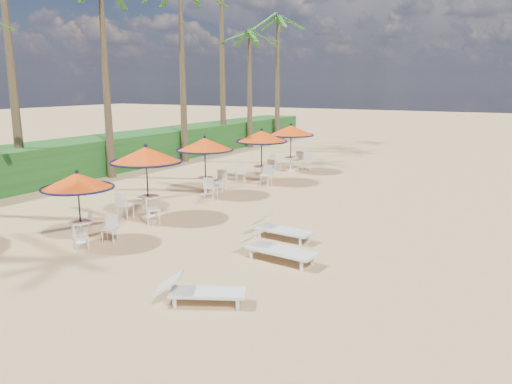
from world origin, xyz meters
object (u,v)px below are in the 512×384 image
(station_2, at_px, (206,150))
(lounger_near, at_px, (198,290))
(station_0, at_px, (80,190))
(lounger_mid, at_px, (274,247))
(station_4, at_px, (291,136))
(lounger_far, at_px, (278,228))
(station_3, at_px, (261,143))
(station_1, at_px, (145,162))

(station_2, height_order, lounger_near, station_2)
(station_0, relative_size, lounger_mid, 0.97)
(station_0, relative_size, station_4, 0.85)
(station_2, xyz_separation_m, station_4, (0.58, 7.05, -0.04))
(station_4, relative_size, lounger_near, 1.32)
(lounger_near, height_order, lounger_mid, lounger_mid)
(lounger_far, bearing_deg, station_3, 126.82)
(station_1, xyz_separation_m, station_2, (-0.32, 4.08, -0.07))
(station_3, distance_m, lounger_near, 13.69)
(lounger_near, bearing_deg, station_4, 82.49)
(station_4, distance_m, lounger_mid, 14.05)
(station_1, relative_size, lounger_mid, 1.15)
(lounger_far, bearing_deg, station_0, -142.08)
(station_2, distance_m, lounger_near, 10.87)
(lounger_mid, height_order, lounger_far, lounger_mid)
(station_3, xyz_separation_m, station_4, (-0.06, 3.47, 0.00))
(station_4, bearing_deg, station_3, -88.98)
(lounger_near, relative_size, lounger_far, 0.95)
(station_1, xyz_separation_m, lounger_mid, (5.82, -1.68, -1.61))
(lounger_mid, bearing_deg, station_4, 119.38)
(station_0, bearing_deg, station_1, 94.19)
(station_1, distance_m, lounger_far, 5.31)
(lounger_far, bearing_deg, station_4, 118.31)
(station_4, distance_m, lounger_near, 16.95)
(station_2, xyz_separation_m, lounger_mid, (6.14, -5.76, -1.54))
(station_2, distance_m, station_4, 7.08)
(station_1, bearing_deg, lounger_mid, -16.06)
(station_1, xyz_separation_m, station_3, (0.32, 7.66, -0.11))
(station_0, xyz_separation_m, station_2, (-0.54, 7.14, 0.32))
(lounger_near, bearing_deg, lounger_far, 70.85)
(lounger_near, bearing_deg, station_1, 113.20)
(station_3, distance_m, lounger_mid, 10.94)
(station_3, bearing_deg, lounger_near, -66.90)
(lounger_far, bearing_deg, station_1, -174.27)
(station_2, height_order, station_3, station_3)
(station_4, xyz_separation_m, lounger_mid, (5.56, -12.81, -1.50))
(lounger_near, xyz_separation_m, lounger_far, (-0.61, 4.93, 0.02))
(station_0, relative_size, lounger_near, 1.12)
(station_4, relative_size, lounger_mid, 1.13)
(station_1, height_order, station_4, station_1)
(lounger_near, bearing_deg, station_0, 135.58)
(station_1, relative_size, lounger_far, 1.26)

